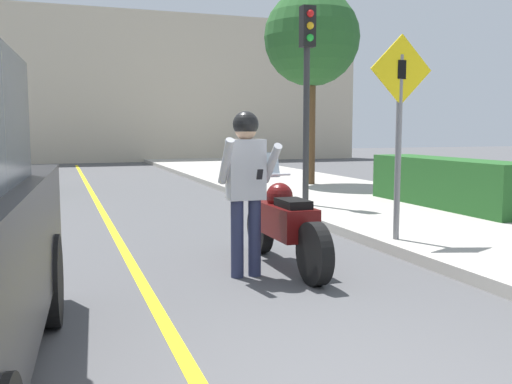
{
  "coord_description": "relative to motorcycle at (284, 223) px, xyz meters",
  "views": [
    {
      "loc": [
        -1.4,
        -2.6,
        1.61
      ],
      "look_at": [
        0.8,
        3.68,
        0.88
      ],
      "focal_mm": 40.0,
      "sensor_mm": 36.0,
      "label": 1
    }
  ],
  "objects": [
    {
      "name": "traffic_light",
      "position": [
        2.08,
        4.0,
        2.25
      ],
      "size": [
        0.26,
        0.3,
        3.77
      ],
      "color": "#2D2D30",
      "rests_on": "sidewalk_curb"
    },
    {
      "name": "building_backdrop",
      "position": [
        -1.08,
        22.51,
        3.11
      ],
      "size": [
        28.0,
        1.2,
        7.25
      ],
      "color": "beige",
      "rests_on": "ground"
    },
    {
      "name": "crossing_sign",
      "position": [
        1.78,
        0.39,
        1.25
      ],
      "size": [
        0.91,
        0.08,
        2.69
      ],
      "color": "slate",
      "rests_on": "sidewalk_curb"
    },
    {
      "name": "street_tree",
      "position": [
        3.93,
        7.83,
        3.45
      ],
      "size": [
        2.51,
        2.51,
        5.1
      ],
      "color": "brown",
      "rests_on": "sidewalk_curb"
    },
    {
      "name": "hedge_row",
      "position": [
        4.52,
        2.9,
        0.08
      ],
      "size": [
        0.9,
        3.87,
        0.91
      ],
      "color": "#235623",
      "rests_on": "sidewalk_curb"
    },
    {
      "name": "motorcycle",
      "position": [
        0.0,
        0.0,
        0.0
      ],
      "size": [
        0.62,
        2.33,
        1.32
      ],
      "color": "black",
      "rests_on": "ground"
    },
    {
      "name": "road_center_line",
      "position": [
        -1.68,
        2.51,
        -0.51
      ],
      "size": [
        0.12,
        36.0,
        0.01
      ],
      "color": "yellow",
      "rests_on": "ground"
    },
    {
      "name": "sidewalk_curb",
      "position": [
        3.72,
        0.51,
        -0.44
      ],
      "size": [
        4.4,
        44.0,
        0.14
      ],
      "color": "#ADA89E",
      "rests_on": "ground"
    },
    {
      "name": "person_biker",
      "position": [
        -0.56,
        -0.28,
        0.6
      ],
      "size": [
        0.59,
        0.49,
        1.8
      ],
      "color": "#282D4C",
      "rests_on": "ground"
    }
  ]
}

